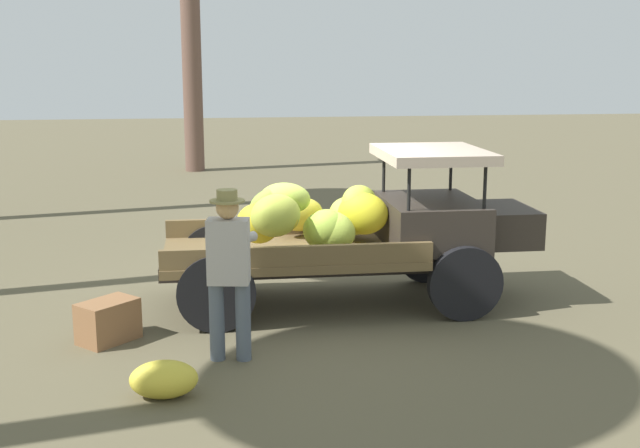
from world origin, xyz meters
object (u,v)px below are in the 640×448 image
object	(u,v)px
truck	(363,229)
wooden_crate	(108,321)
farmer	(229,265)
loose_banana_bunch	(164,379)

from	to	relation	value
truck	wooden_crate	size ratio (longest dim) A/B	7.53
truck	farmer	bearing A→B (deg)	-135.52
truck	farmer	xyz separation A→B (m)	(-1.64, -1.62, 0.04)
truck	loose_banana_bunch	xyz separation A→B (m)	(-2.25, -2.46, -0.76)
wooden_crate	loose_banana_bunch	world-z (taller)	wooden_crate
farmer	wooden_crate	xyz separation A→B (m)	(-1.27, 0.70, -0.75)
truck	wooden_crate	distance (m)	3.13
wooden_crate	loose_banana_bunch	distance (m)	1.67
farmer	wooden_crate	bearing A→B (deg)	70.37
loose_banana_bunch	farmer	bearing A→B (deg)	53.95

